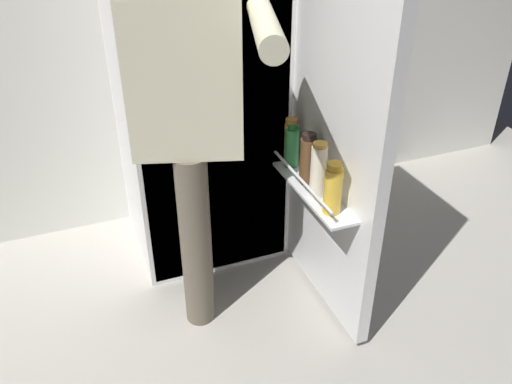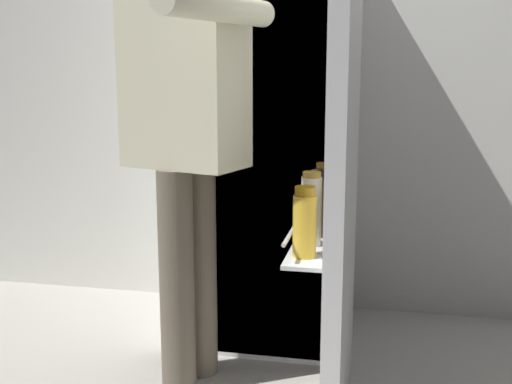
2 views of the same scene
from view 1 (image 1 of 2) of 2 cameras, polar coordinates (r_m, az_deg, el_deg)
name	(u,v)px [view 1 (image 1 of 2)]	position (r m, az deg, el deg)	size (l,w,h in m)	color
ground_plane	(240,303)	(2.42, -1.74, -11.87)	(5.08, 5.08, 0.00)	#B7B2A8
refrigerator	(205,93)	(2.41, -5.51, 10.57)	(0.74, 1.30, 1.61)	white
person	(190,112)	(1.91, -7.15, 8.61)	(0.52, 0.75, 1.56)	#665B4C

